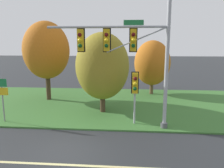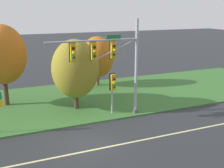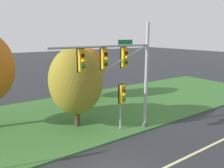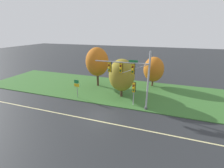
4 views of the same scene
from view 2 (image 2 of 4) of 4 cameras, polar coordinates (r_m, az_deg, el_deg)
The scene contains 8 objects.
ground_plane at distance 18.07m, azimuth -4.99°, elevation -11.51°, with size 160.00×160.00×0.00m, color #282B2D.
lane_stripe at distance 17.06m, azimuth -3.70°, elevation -13.18°, with size 36.00×0.16×0.01m, color beige.
grass_verge at distance 25.46m, azimuth -10.78°, elevation -3.56°, with size 48.00×11.50×0.10m, color #386B2D.
traffic_signal_mast at distance 20.35m, azimuth -0.23°, elevation 5.26°, with size 6.98×0.49×7.29m.
pedestrian_signal_near_kerb at distance 21.33m, azimuth 0.17°, elevation -0.14°, with size 0.46×0.55×3.25m.
tree_nearest_road at distance 24.76m, azimuth -21.42°, elevation 5.56°, with size 3.94×3.94×6.80m.
tree_left_of_mast at distance 22.57m, azimuth -7.48°, elevation 3.07°, with size 3.78×3.78×5.70m.
tree_behind_signpost at distance 29.57m, azimuth -3.00°, elevation 5.47°, with size 3.46×3.46×5.22m.
Camera 2 is at (-4.86, -15.42, 8.07)m, focal length 45.00 mm.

